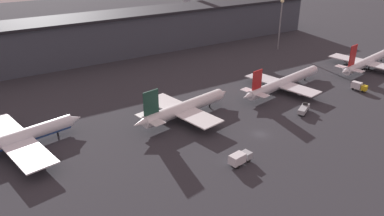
# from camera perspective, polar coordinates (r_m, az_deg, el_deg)

# --- Properties ---
(ground) EXTENTS (600.00, 600.00, 0.00)m
(ground) POSITION_cam_1_polar(r_m,az_deg,el_deg) (111.14, 10.32, -3.93)
(ground) COLOR #2D2D33
(terminal_building) EXTENTS (220.39, 23.48, 19.57)m
(terminal_building) POSITION_cam_1_polar(r_m,az_deg,el_deg) (187.80, -10.47, 11.14)
(terminal_building) COLOR #3D424C
(terminal_building) RESTS_ON ground
(airplane_1) EXTENTS (36.43, 37.64, 14.35)m
(airplane_1) POSITION_cam_1_polar(r_m,az_deg,el_deg) (110.72, -24.97, -4.16)
(airplane_1) COLOR white
(airplane_1) RESTS_ON ground
(airplane_2) EXTENTS (38.92, 29.85, 12.72)m
(airplane_2) POSITION_cam_1_polar(r_m,az_deg,el_deg) (117.63, -1.21, -0.00)
(airplane_2) COLOR white
(airplane_2) RESTS_ON ground
(airplane_3) EXTENTS (47.35, 29.88, 11.54)m
(airplane_3) POSITION_cam_1_polar(r_m,az_deg,el_deg) (143.99, 13.83, 3.84)
(airplane_3) COLOR silver
(airplane_3) RESTS_ON ground
(airplane_4) EXTENTS (47.74, 32.61, 13.39)m
(airplane_4) POSITION_cam_1_polar(r_m,az_deg,el_deg) (180.64, 25.25, 6.44)
(airplane_4) COLOR silver
(airplane_4) RESTS_ON ground
(service_vehicle_2) EXTENTS (7.41, 5.34, 2.94)m
(service_vehicle_2) POSITION_cam_1_polar(r_m,az_deg,el_deg) (127.06, 16.66, -0.13)
(service_vehicle_2) COLOR #9EA3A8
(service_vehicle_2) RESTS_ON ground
(service_vehicle_3) EXTENTS (6.80, 3.53, 3.13)m
(service_vehicle_3) POSITION_cam_1_polar(r_m,az_deg,el_deg) (95.63, 7.30, -7.57)
(service_vehicle_3) COLOR #9EA3A8
(service_vehicle_3) RESTS_ON ground
(service_vehicle_4) EXTENTS (3.10, 5.87, 3.17)m
(service_vehicle_4) POSITION_cam_1_polar(r_m,az_deg,el_deg) (152.63, 24.06, 3.06)
(service_vehicle_4) COLOR gold
(service_vehicle_4) RESTS_ON ground
(lamp_post_1) EXTENTS (1.80, 1.80, 24.89)m
(lamp_post_1) POSITION_cam_1_polar(r_m,az_deg,el_deg) (195.21, 13.36, 13.21)
(lamp_post_1) COLOR slate
(lamp_post_1) RESTS_ON ground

